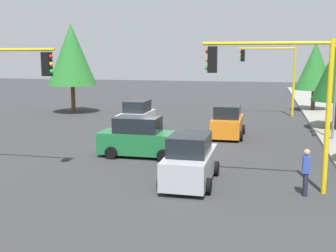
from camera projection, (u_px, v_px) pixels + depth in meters
name	position (u px, v px, depth m)	size (l,w,h in m)	color
ground_plane	(163.00, 148.00, 22.77)	(120.00, 120.00, 0.00)	#353538
traffic_signal_near_left	(276.00, 85.00, 15.08)	(0.36, 4.59, 5.54)	yellow
traffic_signal_far_left	(271.00, 67.00, 34.27)	(0.36, 4.59, 5.67)	yellow
tree_opposite_side	(72.00, 55.00, 35.92)	(4.18, 4.18, 7.63)	brown
tree_roadside_far	(315.00, 66.00, 37.26)	(3.39, 3.39, 6.15)	brown
car_white	(137.00, 117.00, 28.16)	(3.87, 1.94, 1.98)	white
car_orange	(227.00, 123.00, 25.73)	(3.71, 2.03, 1.98)	orange
car_silver	(190.00, 161.00, 16.41)	(4.00, 1.97, 1.98)	#B2B5BA
car_green	(141.00, 138.00, 20.84)	(2.02, 4.19, 1.98)	#1E7238
pedestrian_crossing	(306.00, 171.00, 14.94)	(0.40, 0.24, 1.70)	#262638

